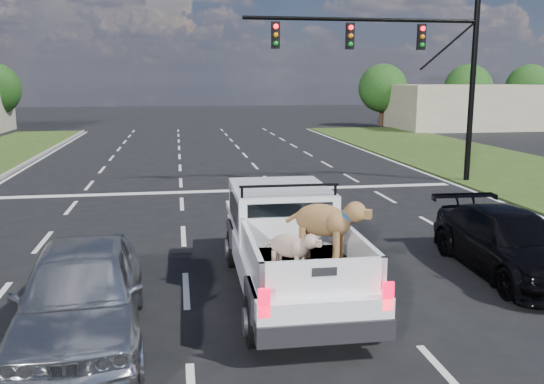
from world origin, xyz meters
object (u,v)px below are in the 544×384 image
(pickup_truck, at_px, (290,242))
(black_coupe, at_px, (509,242))
(traffic_signal, at_px, (415,61))
(silver_sedan, at_px, (81,294))

(pickup_truck, bearing_deg, black_coupe, 4.41)
(traffic_signal, height_order, pickup_truck, traffic_signal)
(traffic_signal, bearing_deg, pickup_truck, -122.66)
(silver_sedan, xyz_separation_m, black_coupe, (8.34, 1.93, -0.12))
(black_coupe, bearing_deg, silver_sedan, -165.04)
(silver_sedan, bearing_deg, pickup_truck, 20.91)
(traffic_signal, relative_size, pickup_truck, 1.62)
(traffic_signal, distance_m, black_coupe, 11.54)
(black_coupe, bearing_deg, traffic_signal, 80.05)
(silver_sedan, distance_m, black_coupe, 8.56)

